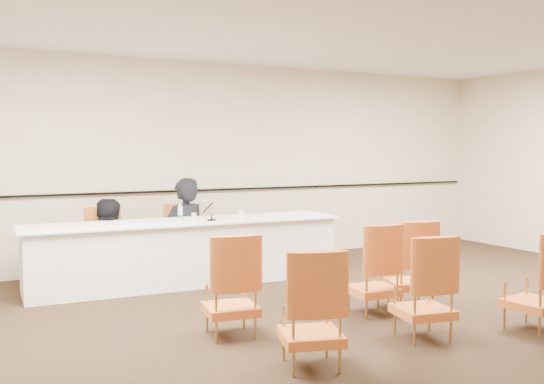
{
  "coord_description": "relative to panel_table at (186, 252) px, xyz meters",
  "views": [
    {
      "loc": [
        -3.58,
        -4.48,
        1.7
      ],
      "look_at": [
        0.2,
        2.6,
        1.14
      ],
      "focal_mm": 40.0,
      "sensor_mm": 36.0,
      "label": 1
    }
  ],
  "objects": [
    {
      "name": "panel_table",
      "position": [
        0.0,
        0.0,
        0.0
      ],
      "size": [
        4.05,
        1.1,
        0.8
      ],
      "primitive_type": null,
      "rotation": [
        0.0,
        0.0,
        -0.05
      ],
      "color": "white",
      "rests_on": "ground"
    },
    {
      "name": "aud_chair_back_right",
      "position": [
        2.2,
        -3.45,
        0.07
      ],
      "size": [
        0.55,
        0.55,
        0.95
      ],
      "primitive_type": null,
      "rotation": [
        0.0,
        0.0,
        0.11
      ],
      "color": "#BB5521",
      "rests_on": "ground"
    },
    {
      "name": "water_bottle",
      "position": [
        -0.08,
        -0.01,
        0.51
      ],
      "size": [
        0.09,
        0.09,
        0.22
      ],
      "primitive_type": null,
      "rotation": [
        0.0,
        0.0,
        0.38
      ],
      "color": "#178180",
      "rests_on": "panel_table"
    },
    {
      "name": "panelist_second",
      "position": [
        -0.87,
        0.63,
        -0.14
      ],
      "size": [
        0.86,
        0.71,
        1.62
      ],
      "primitive_type": "imported",
      "rotation": [
        0.0,
        0.0,
        3.01
      ],
      "color": "black",
      "rests_on": "ground"
    },
    {
      "name": "floor",
      "position": [
        0.95,
        -2.77,
        -0.4
      ],
      "size": [
        10.0,
        10.0,
        0.0
      ],
      "primitive_type": "plane",
      "color": "black",
      "rests_on": "ground"
    },
    {
      "name": "aud_chair_front_left",
      "position": [
        -0.4,
        -2.27,
        0.07
      ],
      "size": [
        0.57,
        0.57,
        0.95
      ],
      "primitive_type": null,
      "rotation": [
        0.0,
        0.0,
        -0.16
      ],
      "color": "#BB5521",
      "rests_on": "ground"
    },
    {
      "name": "aud_chair_back_mid",
      "position": [
        1.1,
        -3.15,
        0.07
      ],
      "size": [
        0.59,
        0.59,
        0.95
      ],
      "primitive_type": null,
      "rotation": [
        0.0,
        0.0,
        -0.21
      ],
      "color": "#BB5521",
      "rests_on": "ground"
    },
    {
      "name": "drinking_glass",
      "position": [
        0.1,
        -0.04,
        0.45
      ],
      "size": [
        0.07,
        0.07,
        0.1
      ],
      "primitive_type": "cylinder",
      "rotation": [
        0.0,
        0.0,
        -0.06
      ],
      "color": "silver",
      "rests_on": "panel_table"
    },
    {
      "name": "aud_chair_back_left",
      "position": [
        -0.18,
        -3.3,
        0.07
      ],
      "size": [
        0.63,
        0.63,
        0.95
      ],
      "primitive_type": null,
      "rotation": [
        0.0,
        0.0,
        -0.31
      ],
      "color": "#BB5521",
      "rests_on": "ground"
    },
    {
      "name": "coffee_cup",
      "position": [
        0.69,
        -0.19,
        0.46
      ],
      "size": [
        0.07,
        0.07,
        0.11
      ],
      "primitive_type": "cylinder",
      "rotation": [
        0.0,
        0.0,
        0.01
      ],
      "color": "white",
      "rests_on": "panel_table"
    },
    {
      "name": "panelist_second_chair",
      "position": [
        -0.87,
        0.63,
        0.07
      ],
      "size": [
        0.52,
        0.52,
        0.95
      ],
      "primitive_type": null,
      "rotation": [
        0.0,
        0.0,
        -0.05
      ],
      "color": "#BB5521",
      "rests_on": "ground"
    },
    {
      "name": "panelist_main",
      "position": [
        0.19,
        0.58,
        0.02
      ],
      "size": [
        0.74,
        0.58,
        1.8
      ],
      "primitive_type": "imported",
      "rotation": [
        0.0,
        0.0,
        3.39
      ],
      "color": "black",
      "rests_on": "ground"
    },
    {
      "name": "wall_rail",
      "position": [
        0.95,
        1.19,
        0.7
      ],
      "size": [
        9.8,
        0.04,
        0.03
      ],
      "primitive_type": "cube",
      "color": "black",
      "rests_on": "wall_back"
    },
    {
      "name": "wall_back",
      "position": [
        0.95,
        1.23,
        1.1
      ],
      "size": [
        10.0,
        0.04,
        3.0
      ],
      "primitive_type": "cube",
      "color": "beige",
      "rests_on": "ground"
    },
    {
      "name": "aud_chair_front_right",
      "position": [
        1.76,
        -2.23,
        0.07
      ],
      "size": [
        0.63,
        0.63,
        0.95
      ],
      "primitive_type": null,
      "rotation": [
        0.0,
        0.0,
        -0.31
      ],
      "color": "#BB5521",
      "rests_on": "ground"
    },
    {
      "name": "papers",
      "position": [
        0.37,
        -0.09,
        0.4
      ],
      "size": [
        0.36,
        0.31,
        0.0
      ],
      "primitive_type": "cube",
      "rotation": [
        0.0,
        0.0,
        -0.36
      ],
      "color": "silver",
      "rests_on": "panel_table"
    },
    {
      "name": "panelist_main_chair",
      "position": [
        0.19,
        0.58,
        0.07
      ],
      "size": [
        0.52,
        0.52,
        0.95
      ],
      "primitive_type": null,
      "rotation": [
        0.0,
        0.0,
        -0.05
      ],
      "color": "#BB5521",
      "rests_on": "ground"
    },
    {
      "name": "aud_chair_front_mid",
      "position": [
        1.21,
        -2.28,
        0.07
      ],
      "size": [
        0.55,
        0.55,
        0.95
      ],
      "primitive_type": null,
      "rotation": [
        0.0,
        0.0,
        -0.1
      ],
      "color": "#BB5521",
      "rests_on": "ground"
    },
    {
      "name": "microphone",
      "position": [
        0.28,
        -0.17,
        0.54
      ],
      "size": [
        0.15,
        0.21,
        0.27
      ],
      "primitive_type": null,
      "rotation": [
        0.0,
        0.0,
        0.29
      ],
      "color": "black",
      "rests_on": "panel_table"
    },
    {
      "name": "ceiling",
      "position": [
        0.95,
        -2.77,
        2.6
      ],
      "size": [
        10.0,
        10.0,
        0.0
      ],
      "primitive_type": "plane",
      "rotation": [
        3.14,
        0.0,
        0.0
      ],
      "color": "silver",
      "rests_on": "ground"
    }
  ]
}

